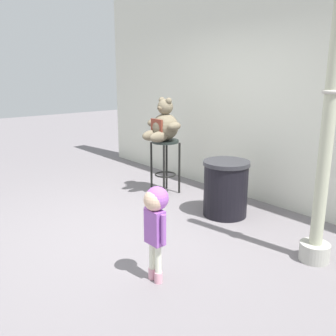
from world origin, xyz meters
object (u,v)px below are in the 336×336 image
(bar_stool_with_teddy, at_px, (165,155))
(child_walking, at_px, (156,214))
(trash_bin, at_px, (226,188))
(teddy_bear, at_px, (164,125))
(lamppost, at_px, (326,149))

(bar_stool_with_teddy, distance_m, child_walking, 2.48)
(bar_stool_with_teddy, xyz_separation_m, child_walking, (1.86, -1.64, 0.05))
(bar_stool_with_teddy, bearing_deg, trash_bin, 0.20)
(teddy_bear, relative_size, child_walking, 0.72)
(teddy_bear, xyz_separation_m, lamppost, (2.57, -0.20, 0.07))
(bar_stool_with_teddy, height_order, teddy_bear, teddy_bear)
(teddy_bear, bearing_deg, lamppost, -4.37)
(trash_bin, bearing_deg, child_walking, -68.30)
(child_walking, bearing_deg, teddy_bear, -92.94)
(bar_stool_with_teddy, relative_size, teddy_bear, 1.31)
(lamppost, bearing_deg, child_walking, -116.80)
(child_walking, bearing_deg, trash_bin, -120.28)
(bar_stool_with_teddy, xyz_separation_m, trash_bin, (1.20, 0.00, -0.22))
(teddy_bear, distance_m, child_walking, 2.49)
(trash_bin, relative_size, lamppost, 0.25)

